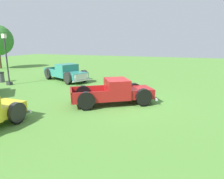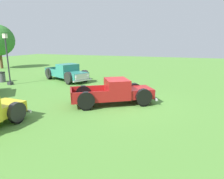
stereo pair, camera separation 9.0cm
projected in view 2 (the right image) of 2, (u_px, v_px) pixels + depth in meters
The scene contains 5 objects.
ground_plane at pixel (125, 104), 12.28m from camera, with size 80.00×80.00×0.00m, color #548C38.
pickup_truck_foreground at pixel (118, 92), 12.15m from camera, with size 4.16×5.11×1.52m.
pickup_truck_behind_left at pixel (68, 73), 19.24m from camera, with size 3.93×5.57×1.61m.
lamp_post_near at pixel (7, 58), 17.20m from camera, with size 0.36×0.36×4.37m.
trash_can at pixel (2, 77), 18.80m from camera, with size 0.59×0.59×0.95m.
Camera 2 is at (-11.28, -3.37, 3.67)m, focal length 32.53 mm.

